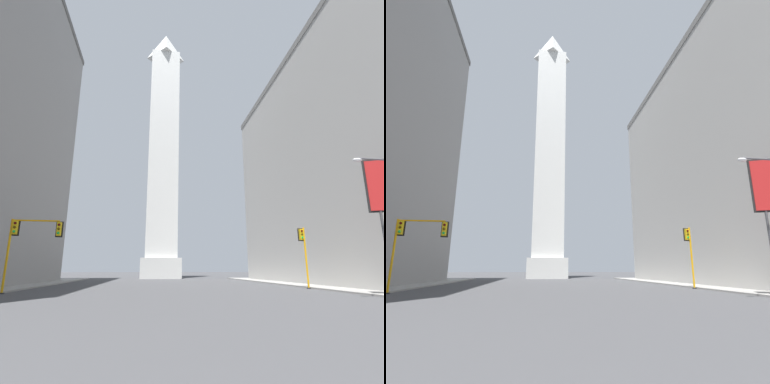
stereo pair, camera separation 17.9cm
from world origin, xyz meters
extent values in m
cube|color=gray|center=(16.20, 23.21, 0.07)|extent=(5.00, 77.38, 0.15)
cube|color=slate|center=(26.74, 30.58, 31.90)|extent=(20.31, 53.41, 0.90)
cube|color=silver|center=(0.00, 64.48, 2.04)|extent=(8.25, 8.25, 4.08)
cube|color=silver|center=(0.00, 64.48, 28.62)|extent=(6.60, 6.60, 49.09)
pyramid|color=silver|center=(0.00, 64.48, 56.80)|extent=(6.60, 6.60, 7.26)
cylinder|color=orange|center=(-13.46, 25.41, 2.93)|extent=(0.18, 0.18, 5.86)
cylinder|color=#262626|center=(-13.46, 25.41, 0.05)|extent=(0.40, 0.40, 0.10)
cube|color=yellow|center=(-13.17, 25.41, 5.16)|extent=(0.37, 0.37, 1.10)
cube|color=black|center=(-13.18, 25.59, 5.16)|extent=(0.58, 0.08, 1.32)
sphere|color=#410907|center=(-13.15, 25.22, 5.51)|extent=(0.22, 0.22, 0.22)
sphere|color=#483506|center=(-13.15, 25.22, 5.16)|extent=(0.22, 0.22, 0.22)
sphere|color=green|center=(-13.15, 25.22, 4.82)|extent=(0.22, 0.22, 0.22)
cylinder|color=orange|center=(-11.60, 25.41, 5.76)|extent=(3.72, 0.14, 0.14)
sphere|color=orange|center=(-13.46, 25.41, 5.76)|extent=(0.18, 0.18, 0.18)
cube|color=yellow|center=(-9.74, 25.41, 5.09)|extent=(0.37, 0.37, 1.10)
cube|color=black|center=(-9.76, 25.59, 5.09)|extent=(0.58, 0.08, 1.32)
sphere|color=#410907|center=(-9.72, 25.22, 5.44)|extent=(0.22, 0.22, 0.22)
sphere|color=#483506|center=(-9.72, 25.22, 5.09)|extent=(0.22, 0.22, 0.22)
sphere|color=green|center=(-9.72, 25.22, 4.75)|extent=(0.22, 0.22, 0.22)
cylinder|color=orange|center=(13.43, 28.32, 3.01)|extent=(0.18, 0.18, 6.02)
cylinder|color=#262626|center=(13.43, 28.32, 0.05)|extent=(0.40, 0.40, 0.10)
cube|color=yellow|center=(13.14, 28.32, 5.32)|extent=(0.35, 0.35, 1.10)
cube|color=black|center=(13.13, 28.50, 5.32)|extent=(0.58, 0.05, 1.32)
sphere|color=#410907|center=(13.14, 28.13, 5.66)|extent=(0.22, 0.22, 0.22)
sphere|color=#483506|center=(13.14, 28.13, 5.32)|extent=(0.22, 0.22, 0.22)
sphere|color=green|center=(13.14, 28.13, 4.98)|extent=(0.22, 0.22, 0.22)
cylinder|color=#4C4C51|center=(12.46, 16.40, 9.03)|extent=(2.31, 0.12, 0.12)
ellipsoid|color=silver|center=(11.31, 16.40, 8.91)|extent=(0.64, 0.36, 0.26)
camera|label=1|loc=(-2.12, -0.69, 1.87)|focal=28.00mm
camera|label=2|loc=(-1.95, -0.71, 1.87)|focal=28.00mm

